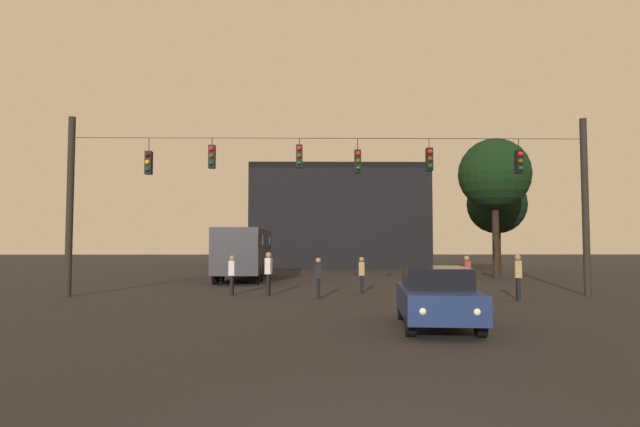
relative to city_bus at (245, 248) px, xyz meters
The scene contains 13 objects.
ground_plane 5.89m from the city_bus, 30.63° to the right, with size 168.00×168.00×0.00m, color black.
overhead_signal_span 12.24m from the city_bus, 66.41° to the right, with size 21.43×0.44×7.34m.
city_bus is the anchor object (origin of this frame).
car_near_right 20.48m from the city_bus, 69.09° to the right, with size 2.22×4.47×1.52m.
pedestrian_crossing_left 15.14m from the city_bus, 46.27° to the right, with size 0.25×0.37×1.65m.
pedestrian_crossing_center 11.52m from the city_bus, 57.02° to the right, with size 0.28×0.38×1.56m.
pedestrian_crossing_right 10.56m from the city_bus, 85.74° to the right, with size 0.25×0.36×1.66m.
pedestrian_near_bus 12.77m from the city_bus, 70.02° to the right, with size 0.24×0.36×1.59m.
pedestrian_trailing 17.43m from the city_bus, 47.16° to the right, with size 0.31×0.40×1.73m.
pedestrian_far_side 10.89m from the city_bus, 77.74° to the right, with size 0.30×0.39×1.79m.
corner_building 20.72m from the city_bus, 71.26° to the left, with size 16.30×10.39×9.45m.
tree_left_silhouette 16.09m from the city_bus, ahead, with size 4.44×4.44×8.69m.
tree_behind_building 18.51m from the city_bus, 17.40° to the left, with size 4.23×4.23×7.13m.
Camera 1 is at (-0.68, -5.49, 2.10)m, focal length 30.08 mm.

